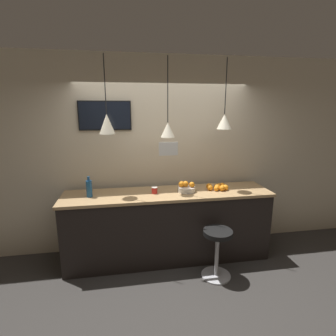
# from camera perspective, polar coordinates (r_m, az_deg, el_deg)

# --- Properties ---
(ground_plane) EXTENTS (14.00, 14.00, 0.00)m
(ground_plane) POSITION_cam_1_polar(r_m,az_deg,el_deg) (3.62, 1.74, -23.70)
(ground_plane) COLOR #33302D
(back_wall) EXTENTS (8.00, 0.06, 2.90)m
(back_wall) POSITION_cam_1_polar(r_m,az_deg,el_deg) (3.99, -1.06, 2.77)
(back_wall) COLOR beige
(back_wall) RESTS_ON ground_plane
(service_counter) EXTENTS (2.90, 0.66, 1.00)m
(service_counter) POSITION_cam_1_polar(r_m,az_deg,el_deg) (3.86, 0.00, -12.37)
(service_counter) COLOR black
(service_counter) RESTS_ON ground_plane
(bar_stool) EXTENTS (0.38, 0.38, 0.65)m
(bar_stool) POSITION_cam_1_polar(r_m,az_deg,el_deg) (3.54, 10.68, -16.08)
(bar_stool) COLOR #B7B7BC
(bar_stool) RESTS_ON ground_plane
(fruit_bowl) EXTENTS (0.24, 0.24, 0.15)m
(fruit_bowl) POSITION_cam_1_polar(r_m,az_deg,el_deg) (3.70, 4.02, -4.33)
(fruit_bowl) COLOR beige
(fruit_bowl) RESTS_ON service_counter
(orange_pile) EXTENTS (0.30, 0.22, 0.09)m
(orange_pile) POSITION_cam_1_polar(r_m,az_deg,el_deg) (3.85, 10.87, -4.09)
(orange_pile) COLOR orange
(orange_pile) RESTS_ON service_counter
(juice_bottle) EXTENTS (0.08, 0.08, 0.28)m
(juice_bottle) POSITION_cam_1_polar(r_m,az_deg,el_deg) (3.61, -16.79, -4.26)
(juice_bottle) COLOR navy
(juice_bottle) RESTS_ON service_counter
(spread_jar) EXTENTS (0.08, 0.08, 0.09)m
(spread_jar) POSITION_cam_1_polar(r_m,az_deg,el_deg) (3.62, -2.97, -4.84)
(spread_jar) COLOR red
(spread_jar) RESTS_ON service_counter
(pendant_lamp_left) EXTENTS (0.20, 0.20, 0.97)m
(pendant_lamp_left) POSITION_cam_1_polar(r_m,az_deg,el_deg) (3.47, -13.15, 9.39)
(pendant_lamp_left) COLOR black
(pendant_lamp_middle) EXTENTS (0.19, 0.19, 1.03)m
(pendant_lamp_middle) POSITION_cam_1_polar(r_m,az_deg,el_deg) (3.52, -0.06, 8.43)
(pendant_lamp_middle) COLOR black
(pendant_lamp_right) EXTENTS (0.20, 0.20, 0.93)m
(pendant_lamp_right) POSITION_cam_1_polar(r_m,az_deg,el_deg) (3.72, 12.16, 9.93)
(pendant_lamp_right) COLOR black
(mounted_tv) EXTENTS (0.73, 0.04, 0.41)m
(mounted_tv) POSITION_cam_1_polar(r_m,az_deg,el_deg) (3.84, -13.57, 11.04)
(mounted_tv) COLOR black
(hanging_menu_board) EXTENTS (0.24, 0.01, 0.17)m
(hanging_menu_board) POSITION_cam_1_polar(r_m,az_deg,el_deg) (3.27, 0.08, 4.20)
(hanging_menu_board) COLOR white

